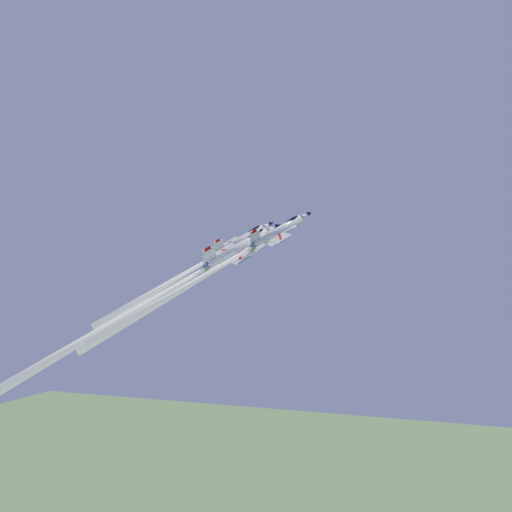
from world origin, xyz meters
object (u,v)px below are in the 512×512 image
(jet_left, at_px, (193,269))
(jet_right, at_px, (212,271))
(jet_slot, at_px, (136,309))
(jet_lead, at_px, (203,277))

(jet_left, bearing_deg, jet_right, -2.73)
(jet_left, height_order, jet_right, jet_right)
(jet_slot, bearing_deg, jet_lead, 103.79)
(jet_slot, bearing_deg, jet_left, 114.30)
(jet_lead, distance_m, jet_right, 9.79)
(jet_left, bearing_deg, jet_lead, 27.43)
(jet_lead, xyz_separation_m, jet_left, (-2.65, 0.76, 1.76))
(jet_left, distance_m, jet_slot, 16.62)
(jet_lead, xyz_separation_m, jet_slot, (-7.49, -13.12, -5.99))
(jet_lead, relative_size, jet_slot, 0.76)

